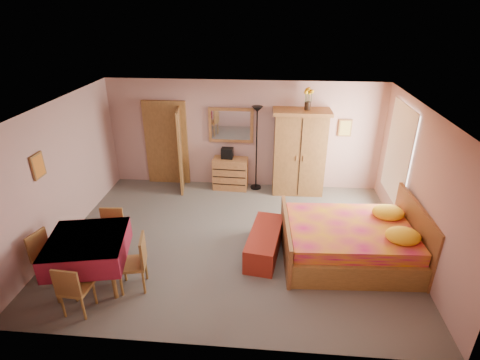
# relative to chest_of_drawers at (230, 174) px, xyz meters

# --- Properties ---
(floor) EXTENTS (6.50, 6.50, 0.00)m
(floor) POSITION_rel_chest_of_drawers_xyz_m (0.30, -2.24, -0.39)
(floor) COLOR #656159
(floor) RESTS_ON ground
(ceiling) EXTENTS (6.50, 6.50, 0.00)m
(ceiling) POSITION_rel_chest_of_drawers_xyz_m (0.30, -2.24, 2.21)
(ceiling) COLOR brown
(ceiling) RESTS_ON wall_back
(wall_back) EXTENTS (6.50, 0.10, 2.60)m
(wall_back) POSITION_rel_chest_of_drawers_xyz_m (0.30, 0.26, 0.91)
(wall_back) COLOR tan
(wall_back) RESTS_ON floor
(wall_front) EXTENTS (6.50, 0.10, 2.60)m
(wall_front) POSITION_rel_chest_of_drawers_xyz_m (0.30, -4.74, 0.91)
(wall_front) COLOR tan
(wall_front) RESTS_ON floor
(wall_left) EXTENTS (0.10, 5.00, 2.60)m
(wall_left) POSITION_rel_chest_of_drawers_xyz_m (-2.95, -2.24, 0.91)
(wall_left) COLOR tan
(wall_left) RESTS_ON floor
(wall_right) EXTENTS (0.10, 5.00, 2.60)m
(wall_right) POSITION_rel_chest_of_drawers_xyz_m (3.55, -2.24, 0.91)
(wall_right) COLOR tan
(wall_right) RESTS_ON floor
(doorway) EXTENTS (1.06, 0.12, 2.15)m
(doorway) POSITION_rel_chest_of_drawers_xyz_m (-1.60, 0.23, 0.63)
(doorway) COLOR #9E6B35
(doorway) RESTS_ON floor
(window) EXTENTS (0.08, 1.40, 1.95)m
(window) POSITION_rel_chest_of_drawers_xyz_m (3.51, -1.04, 1.06)
(window) COLOR white
(window) RESTS_ON wall_right
(picture_left) EXTENTS (0.04, 0.32, 0.42)m
(picture_left) POSITION_rel_chest_of_drawers_xyz_m (-2.92, -2.84, 1.31)
(picture_left) COLOR orange
(picture_left) RESTS_ON wall_left
(picture_back) EXTENTS (0.30, 0.04, 0.40)m
(picture_back) POSITION_rel_chest_of_drawers_xyz_m (2.65, 0.23, 1.16)
(picture_back) COLOR #D8BF59
(picture_back) RESTS_ON wall_back
(chest_of_drawers) EXTENTS (0.84, 0.45, 0.78)m
(chest_of_drawers) POSITION_rel_chest_of_drawers_xyz_m (0.00, 0.00, 0.00)
(chest_of_drawers) COLOR #B06F3B
(chest_of_drawers) RESTS_ON floor
(wall_mirror) EXTENTS (1.06, 0.06, 0.84)m
(wall_mirror) POSITION_rel_chest_of_drawers_xyz_m (0.00, 0.21, 1.16)
(wall_mirror) COLOR silver
(wall_mirror) RESTS_ON wall_back
(stereo) EXTENTS (0.29, 0.22, 0.26)m
(stereo) POSITION_rel_chest_of_drawers_xyz_m (-0.08, 0.03, 0.52)
(stereo) COLOR black
(stereo) RESTS_ON chest_of_drawers
(floor_lamp) EXTENTS (0.26, 0.26, 2.05)m
(floor_lamp) POSITION_rel_chest_of_drawers_xyz_m (0.62, 0.06, 0.64)
(floor_lamp) COLOR black
(floor_lamp) RESTS_ON floor
(wardrobe) EXTENTS (1.31, 0.69, 2.02)m
(wardrobe) POSITION_rel_chest_of_drawers_xyz_m (1.62, -0.04, 0.62)
(wardrobe) COLOR olive
(wardrobe) RESTS_ON floor
(sunflower_vase) EXTENTS (0.20, 0.20, 0.49)m
(sunflower_vase) POSITION_rel_chest_of_drawers_xyz_m (1.73, -0.03, 1.88)
(sunflower_vase) COLOR yellow
(sunflower_vase) RESTS_ON wardrobe
(bed) EXTENTS (2.42, 1.95, 1.08)m
(bed) POSITION_rel_chest_of_drawers_xyz_m (2.40, -2.59, 0.15)
(bed) COLOR #C1125C
(bed) RESTS_ON floor
(bench) EXTENTS (0.71, 1.44, 0.46)m
(bench) POSITION_rel_chest_of_drawers_xyz_m (0.91, -2.61, -0.16)
(bench) COLOR maroon
(bench) RESTS_ON floor
(dining_table) EXTENTS (1.38, 1.38, 0.86)m
(dining_table) POSITION_rel_chest_of_drawers_xyz_m (-1.86, -3.63, 0.04)
(dining_table) COLOR maroon
(dining_table) RESTS_ON floor
(chair_south) EXTENTS (0.42, 0.42, 0.87)m
(chair_south) POSITION_rel_chest_of_drawers_xyz_m (-1.78, -4.26, 0.04)
(chair_south) COLOR olive
(chair_south) RESTS_ON floor
(chair_north) EXTENTS (0.43, 0.43, 0.90)m
(chair_north) POSITION_rel_chest_of_drawers_xyz_m (-1.81, -2.93, 0.06)
(chair_north) COLOR #A26F37
(chair_north) RESTS_ON floor
(chair_west) EXTENTS (0.48, 0.48, 0.87)m
(chair_west) POSITION_rel_chest_of_drawers_xyz_m (-2.56, -3.62, 0.04)
(chair_west) COLOR #AC723A
(chair_west) RESTS_ON floor
(chair_east) EXTENTS (0.50, 0.50, 0.93)m
(chair_east) POSITION_rel_chest_of_drawers_xyz_m (-1.14, -3.70, 0.08)
(chair_east) COLOR olive
(chair_east) RESTS_ON floor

